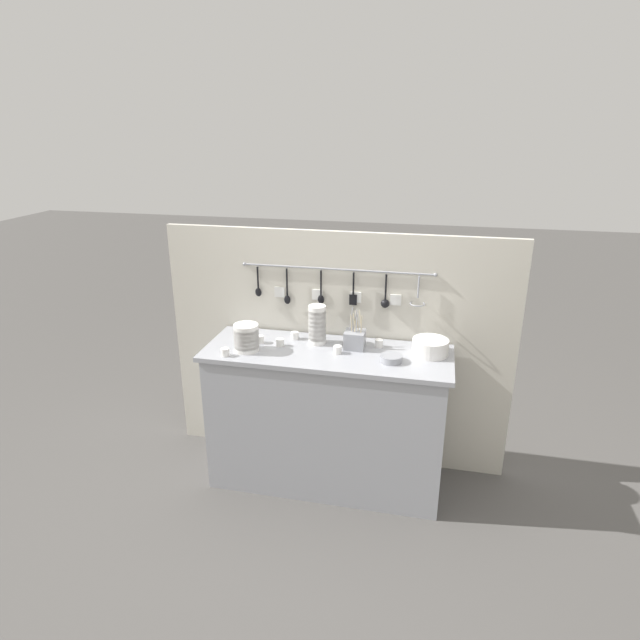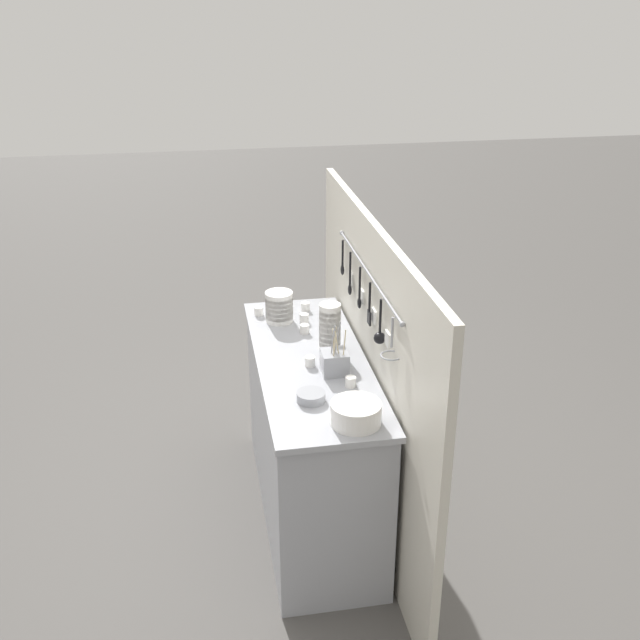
{
  "view_description": "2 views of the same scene",
  "coord_description": "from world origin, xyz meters",
  "px_view_note": "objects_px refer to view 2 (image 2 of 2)",
  "views": [
    {
      "loc": [
        0.63,
        -3.01,
        2.3
      ],
      "look_at": [
        -0.04,
        -0.04,
        1.17
      ],
      "focal_mm": 30.0,
      "sensor_mm": 36.0,
      "label": 1
    },
    {
      "loc": [
        3.33,
        -0.54,
        2.7
      ],
      "look_at": [
        0.07,
        0.03,
        1.2
      ],
      "focal_mm": 42.0,
      "sensor_mm": 36.0,
      "label": 2
    }
  ],
  "objects_px": {
    "plate_stack": "(356,413)",
    "cutlery_caddy": "(335,362)",
    "bowl_stack_back_corner": "(279,307)",
    "bowl_stack_short_front": "(330,327)",
    "cup_mid_row": "(259,311)",
    "cup_back_left": "(310,361)",
    "cup_front_right": "(331,332)",
    "cup_edge_near": "(305,329)",
    "cup_beside_plates": "(351,382)",
    "cup_back_right": "(304,318)",
    "steel_mixing_bowl": "(311,396)",
    "cup_centre": "(305,307)"
  },
  "relations": [
    {
      "from": "plate_stack",
      "to": "cutlery_caddy",
      "type": "height_order",
      "value": "cutlery_caddy"
    },
    {
      "from": "bowl_stack_back_corner",
      "to": "cutlery_caddy",
      "type": "distance_m",
      "value": 0.68
    },
    {
      "from": "bowl_stack_short_front",
      "to": "cup_mid_row",
      "type": "xyz_separation_m",
      "value": [
        -0.51,
        -0.32,
        -0.1
      ]
    },
    {
      "from": "cup_back_left",
      "to": "cup_front_right",
      "type": "distance_m",
      "value": 0.36
    },
    {
      "from": "cutlery_caddy",
      "to": "cup_front_right",
      "type": "distance_m",
      "value": 0.42
    },
    {
      "from": "cup_edge_near",
      "to": "cup_beside_plates",
      "type": "bearing_deg",
      "value": 11.19
    },
    {
      "from": "plate_stack",
      "to": "cup_front_right",
      "type": "height_order",
      "value": "plate_stack"
    },
    {
      "from": "cup_front_right",
      "to": "cup_mid_row",
      "type": "height_order",
      "value": "same"
    },
    {
      "from": "cup_mid_row",
      "to": "cup_beside_plates",
      "type": "distance_m",
      "value": 0.97
    },
    {
      "from": "cutlery_caddy",
      "to": "cup_back_right",
      "type": "bearing_deg",
      "value": -174.95
    },
    {
      "from": "cup_front_right",
      "to": "cup_beside_plates",
      "type": "bearing_deg",
      "value": -1.2
    },
    {
      "from": "bowl_stack_short_front",
      "to": "plate_stack",
      "type": "bearing_deg",
      "value": -1.68
    },
    {
      "from": "steel_mixing_bowl",
      "to": "cup_back_right",
      "type": "distance_m",
      "value": 0.87
    },
    {
      "from": "cup_mid_row",
      "to": "cup_beside_plates",
      "type": "bearing_deg",
      "value": 20.87
    },
    {
      "from": "bowl_stack_short_front",
      "to": "cup_edge_near",
      "type": "distance_m",
      "value": 0.26
    },
    {
      "from": "cup_back_left",
      "to": "plate_stack",
      "type": "bearing_deg",
      "value": 11.07
    },
    {
      "from": "steel_mixing_bowl",
      "to": "cup_centre",
      "type": "bearing_deg",
      "value": 172.43
    },
    {
      "from": "bowl_stack_short_front",
      "to": "cutlery_caddy",
      "type": "relative_size",
      "value": 0.98
    },
    {
      "from": "cup_back_left",
      "to": "cup_beside_plates",
      "type": "bearing_deg",
      "value": 33.11
    },
    {
      "from": "steel_mixing_bowl",
      "to": "cup_edge_near",
      "type": "relative_size",
      "value": 2.57
    },
    {
      "from": "bowl_stack_back_corner",
      "to": "cup_front_right",
      "type": "relative_size",
      "value": 3.37
    },
    {
      "from": "steel_mixing_bowl",
      "to": "cup_back_right",
      "type": "height_order",
      "value": "cup_back_right"
    },
    {
      "from": "plate_stack",
      "to": "steel_mixing_bowl",
      "type": "distance_m",
      "value": 0.28
    },
    {
      "from": "bowl_stack_back_corner",
      "to": "cup_centre",
      "type": "distance_m",
      "value": 0.21
    },
    {
      "from": "cup_mid_row",
      "to": "bowl_stack_short_front",
      "type": "bearing_deg",
      "value": 32.32
    },
    {
      "from": "steel_mixing_bowl",
      "to": "cup_edge_near",
      "type": "distance_m",
      "value": 0.72
    },
    {
      "from": "cutlery_caddy",
      "to": "cup_centre",
      "type": "bearing_deg",
      "value": -178.34
    },
    {
      "from": "steel_mixing_bowl",
      "to": "bowl_stack_short_front",
      "type": "bearing_deg",
      "value": 159.92
    },
    {
      "from": "bowl_stack_short_front",
      "to": "cup_back_left",
      "type": "height_order",
      "value": "bowl_stack_short_front"
    },
    {
      "from": "steel_mixing_bowl",
      "to": "cup_beside_plates",
      "type": "bearing_deg",
      "value": 115.38
    },
    {
      "from": "cup_centre",
      "to": "cup_beside_plates",
      "type": "height_order",
      "value": "same"
    },
    {
      "from": "cup_edge_near",
      "to": "cup_mid_row",
      "type": "height_order",
      "value": "same"
    },
    {
      "from": "plate_stack",
      "to": "cup_beside_plates",
      "type": "relative_size",
      "value": 4.31
    },
    {
      "from": "cup_mid_row",
      "to": "cup_back_right",
      "type": "relative_size",
      "value": 1.0
    },
    {
      "from": "bowl_stack_back_corner",
      "to": "cup_centre",
      "type": "xyz_separation_m",
      "value": [
        -0.12,
        0.17,
        -0.06
      ]
    },
    {
      "from": "cup_back_left",
      "to": "bowl_stack_back_corner",
      "type": "bearing_deg",
      "value": -171.72
    },
    {
      "from": "bowl_stack_short_front",
      "to": "cup_mid_row",
      "type": "height_order",
      "value": "bowl_stack_short_front"
    },
    {
      "from": "cup_edge_near",
      "to": "cup_back_right",
      "type": "height_order",
      "value": "same"
    },
    {
      "from": "bowl_stack_short_front",
      "to": "cup_mid_row",
      "type": "distance_m",
      "value": 0.61
    },
    {
      "from": "bowl_stack_short_front",
      "to": "cup_centre",
      "type": "height_order",
      "value": "bowl_stack_short_front"
    },
    {
      "from": "bowl_stack_short_front",
      "to": "cup_centre",
      "type": "distance_m",
      "value": 0.54
    },
    {
      "from": "bowl_stack_short_front",
      "to": "bowl_stack_back_corner",
      "type": "height_order",
      "value": "bowl_stack_short_front"
    },
    {
      "from": "plate_stack",
      "to": "cup_centre",
      "type": "bearing_deg",
      "value": -178.86
    },
    {
      "from": "cup_beside_plates",
      "to": "cup_back_right",
      "type": "xyz_separation_m",
      "value": [
        -0.76,
        -0.1,
        0.0
      ]
    },
    {
      "from": "cup_back_left",
      "to": "cup_centre",
      "type": "xyz_separation_m",
      "value": [
        -0.68,
        0.08,
        0.0
      ]
    },
    {
      "from": "cup_mid_row",
      "to": "cup_back_left",
      "type": "bearing_deg",
      "value": 15.87
    },
    {
      "from": "cutlery_caddy",
      "to": "cup_mid_row",
      "type": "distance_m",
      "value": 0.81
    },
    {
      "from": "plate_stack",
      "to": "cup_back_right",
      "type": "bearing_deg",
      "value": -177.01
    },
    {
      "from": "cup_beside_plates",
      "to": "plate_stack",
      "type": "bearing_deg",
      "value": -8.19
    },
    {
      "from": "cup_centre",
      "to": "cup_beside_plates",
      "type": "xyz_separation_m",
      "value": [
        0.92,
        0.07,
        0.0
      ]
    }
  ]
}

